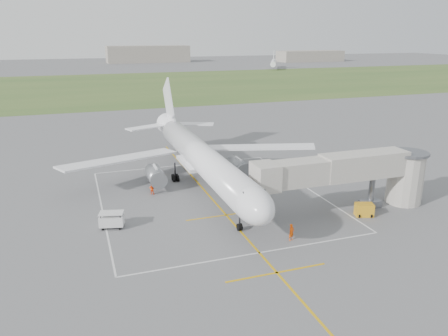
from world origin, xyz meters
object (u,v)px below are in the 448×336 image
object	(u,v)px
ramp_worker_wing	(152,188)
jet_bridge	(358,173)
gpu_unit	(364,210)
ramp_worker_nose	(291,232)
airliner	(201,157)
baggage_cart	(112,220)

from	to	relation	value
ramp_worker_wing	jet_bridge	bearing A→B (deg)	-177.09
gpu_unit	ramp_worker_nose	bearing A→B (deg)	-146.80
airliner	baggage_cart	world-z (taller)	airliner
airliner	ramp_worker_nose	distance (m)	20.04
airliner	ramp_worker_wing	size ratio (longest dim) A/B	29.50
baggage_cart	ramp_worker_wing	bearing A→B (deg)	70.76
jet_bridge	gpu_unit	distance (m)	4.50
jet_bridge	ramp_worker_nose	world-z (taller)	jet_bridge
ramp_worker_nose	jet_bridge	bearing A→B (deg)	1.37
airliner	baggage_cart	size ratio (longest dim) A/B	15.82
airliner	ramp_worker_nose	world-z (taller)	airliner
ramp_worker_wing	baggage_cart	bearing A→B (deg)	89.94
gpu_unit	jet_bridge	bearing A→B (deg)	103.67
jet_bridge	gpu_unit	bearing A→B (deg)	-94.98
baggage_cart	gpu_unit	bearing A→B (deg)	1.88
ramp_worker_nose	ramp_worker_wing	bearing A→B (deg)	99.26
airliner	jet_bridge	size ratio (longest dim) A/B	2.00
gpu_unit	ramp_worker_nose	distance (m)	11.61
ramp_worker_nose	ramp_worker_wing	world-z (taller)	ramp_worker_nose
gpu_unit	airliner	bearing A→B (deg)	152.20
jet_bridge	ramp_worker_nose	bearing A→B (deg)	-156.30
gpu_unit	ramp_worker_nose	size ratio (longest dim) A/B	1.30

